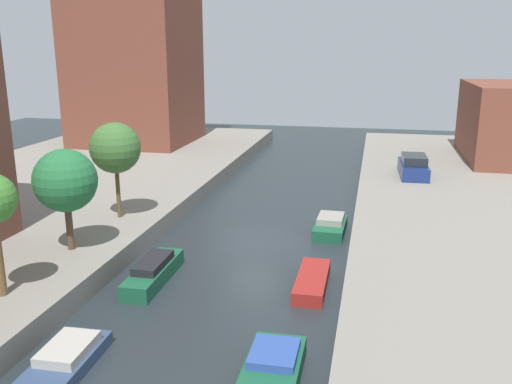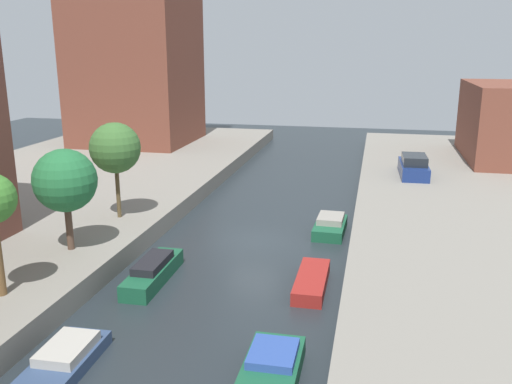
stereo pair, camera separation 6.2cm
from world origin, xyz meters
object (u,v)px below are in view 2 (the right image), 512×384
Objects in this scene: parked_car at (414,167)px; moored_boat_right_2 at (312,281)px; moored_boat_left_1 at (65,359)px; moored_boat_right_3 at (330,226)px; apartment_tower_far at (133,12)px; street_tree_2 at (65,181)px; moored_boat_right_1 at (272,366)px; street_tree_3 at (115,148)px; moored_boat_left_2 at (153,272)px.

parked_car is 1.20× the size of moored_boat_right_2.
moored_boat_right_3 reaches higher than moored_boat_left_1.
apartment_tower_far is 5.02× the size of parked_car.
apartment_tower_far is at bearing 110.22° from moored_boat_left_1.
moored_boat_right_2 is at bearing -53.77° from apartment_tower_far.
moored_boat_left_1 is at bearing -61.42° from street_tree_2.
parked_car is 1.47× the size of moored_boat_right_1.
moored_boat_right_1 reaches higher than moored_boat_left_1.
street_tree_3 is at bearing 108.04° from moored_boat_left_1.
moored_boat_left_2 is 10.63m from moored_boat_right_3.
street_tree_2 is 1.34× the size of moored_boat_right_3.
street_tree_2 reaches higher than moored_boat_left_1.
moored_boat_right_3 is (-4.86, -10.55, -1.25)m from parked_car.
apartment_tower_far is 38.75m from moored_boat_left_1.
apartment_tower_far is 6.33× the size of moored_boat_left_1.
street_tree_2 is 4.92m from street_tree_3.
moored_boat_left_1 is at bearing -71.96° from street_tree_3.
moored_boat_left_1 is 1.08× the size of moored_boat_right_3.
street_tree_3 is at bearing -68.61° from apartment_tower_far.
apartment_tower_far is 35.45m from moored_boat_right_2.
parked_car reaches higher than moored_boat_left_2.
moored_boat_right_1 is at bearing -31.27° from street_tree_2.
parked_car is at bearing 57.60° from moored_boat_left_2.
street_tree_2 is 0.90× the size of street_tree_3.
moored_boat_left_2 is 1.33× the size of moored_boat_right_3.
moored_boat_right_1 is 0.81× the size of moored_boat_right_2.
parked_car is 11.68m from moored_boat_right_3.
street_tree_3 is 12.59m from moored_boat_right_2.
moored_boat_right_3 reaches higher than moored_boat_right_2.
street_tree_3 is at bearing 157.59° from moored_boat_right_2.
moored_boat_left_1 is 16.49m from moored_boat_right_3.
moored_boat_left_1 is 0.95× the size of moored_boat_right_2.
parked_car is 1.36× the size of moored_boat_right_3.
street_tree_2 is (8.73, -27.17, -8.57)m from apartment_tower_far.
apartment_tower_far is 32.82m from moored_boat_left_2.
moored_boat_right_2 is (0.40, 6.77, -0.11)m from moored_boat_right_1.
moored_boat_left_1 is 10.34m from moored_boat_right_2.
moored_boat_right_2 is at bearing 2.11° from street_tree_2.
apartment_tower_far is 7.39× the size of moored_boat_right_1.
moored_boat_left_2 is 1.44× the size of moored_boat_right_1.
parked_car reaches higher than moored_boat_right_2.
moored_boat_right_1 is at bearing -93.40° from moored_boat_right_2.
parked_car is at bearing 65.27° from moored_boat_right_3.
moored_boat_left_2 is (-11.80, -18.60, -1.20)m from parked_car.
street_tree_3 is at bearing -166.10° from moored_boat_right_3.
moored_boat_right_2 is (-5.01, -17.77, -1.36)m from parked_car.
moored_boat_left_1 is (3.96, -12.16, -4.42)m from street_tree_3.
street_tree_2 is 24.28m from parked_car.
moored_boat_right_2 is (6.79, 0.82, -0.16)m from moored_boat_left_2.
moored_boat_right_1 is 14.00m from moored_boat_right_3.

